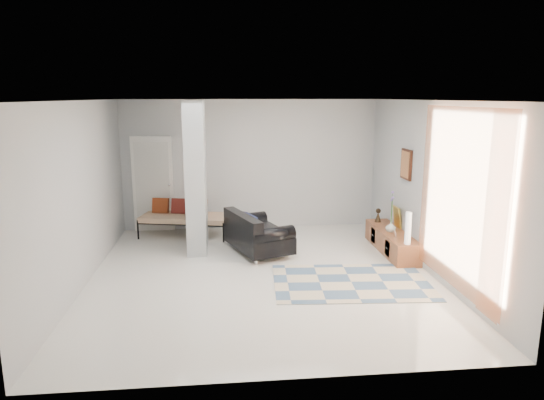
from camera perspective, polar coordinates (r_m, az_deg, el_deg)
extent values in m
plane|color=silver|center=(8.01, -1.20, -8.82)|extent=(6.00, 6.00, 0.00)
plane|color=white|center=(7.48, -1.29, 11.65)|extent=(6.00, 6.00, 0.00)
plane|color=#ACAFB1|center=(10.57, -2.56, 4.16)|extent=(6.00, 0.00, 6.00)
plane|color=#ACAFB1|center=(4.73, 1.70, -5.89)|extent=(6.00, 0.00, 6.00)
plane|color=#ACAFB1|center=(7.90, -21.56, 0.60)|extent=(0.00, 6.00, 6.00)
plane|color=#ACAFB1|center=(8.30, 18.04, 1.38)|extent=(0.00, 6.00, 6.00)
cube|color=#9EA4A5|center=(9.19, -8.92, 2.81)|extent=(0.35, 1.20, 2.80)
cube|color=white|center=(10.68, -13.85, 1.83)|extent=(0.85, 0.06, 2.04)
plane|color=#D46E38|center=(7.24, 21.11, 0.05)|extent=(0.00, 2.55, 2.55)
cube|color=#381A0F|center=(9.15, 15.52, 4.06)|extent=(0.04, 0.45, 0.55)
cube|color=brown|center=(9.38, 13.88, -4.73)|extent=(0.45, 1.87, 0.40)
cube|color=#381A0F|center=(8.94, 13.46, -5.56)|extent=(0.02, 0.25, 0.28)
cube|color=#381A0F|center=(9.69, 11.86, -4.10)|extent=(0.02, 0.25, 0.28)
cube|color=#E8BE44|center=(9.57, 14.50, -1.95)|extent=(0.09, 0.32, 0.40)
cube|color=silver|center=(8.90, 14.24, -3.92)|extent=(0.04, 0.10, 0.12)
cylinder|color=silver|center=(8.49, -1.90, -7.22)|extent=(0.05, 0.05, 0.10)
cylinder|color=silver|center=(9.51, -4.81, -5.12)|extent=(0.05, 0.05, 0.10)
cylinder|color=silver|center=(8.76, 1.95, -6.60)|extent=(0.05, 0.05, 0.10)
cylinder|color=silver|center=(9.75, -1.30, -4.64)|extent=(0.05, 0.05, 0.10)
cube|color=black|center=(9.06, -1.58, -4.64)|extent=(1.28, 1.61, 0.30)
cube|color=black|center=(8.85, -3.48, -2.85)|extent=(0.68, 1.38, 0.36)
cylinder|color=black|center=(8.49, 0.06, -4.17)|extent=(0.85, 0.54, 0.28)
cylinder|color=black|center=(9.51, -3.06, -2.40)|extent=(0.85, 0.54, 0.28)
cube|color=black|center=(8.89, -2.77, -2.64)|extent=(0.31, 0.53, 0.31)
cylinder|color=black|center=(10.25, -15.49, -3.39)|extent=(0.04, 0.04, 0.40)
cylinder|color=black|center=(9.72, -5.74, -3.83)|extent=(0.04, 0.04, 0.40)
cylinder|color=black|center=(10.91, -14.05, -2.38)|extent=(0.04, 0.04, 0.40)
cylinder|color=black|center=(10.41, -4.87, -2.74)|extent=(0.04, 0.04, 0.40)
cube|color=beige|center=(10.24, -10.17, -2.10)|extent=(1.92, 1.13, 0.12)
cube|color=maroon|center=(10.51, -12.97, -0.63)|extent=(0.37, 0.23, 0.33)
cube|color=maroon|center=(10.38, -10.80, -0.69)|extent=(0.37, 0.23, 0.33)
cube|color=maroon|center=(10.26, -8.58, -0.76)|extent=(0.37, 0.23, 0.33)
cube|color=#C5B596|center=(7.80, 9.30, -9.51)|extent=(2.52, 1.77, 0.01)
cylinder|color=beige|center=(8.52, 15.72, -3.22)|extent=(0.10, 0.10, 0.55)
imported|color=silver|center=(9.23, 13.80, -3.09)|extent=(0.21, 0.21, 0.20)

